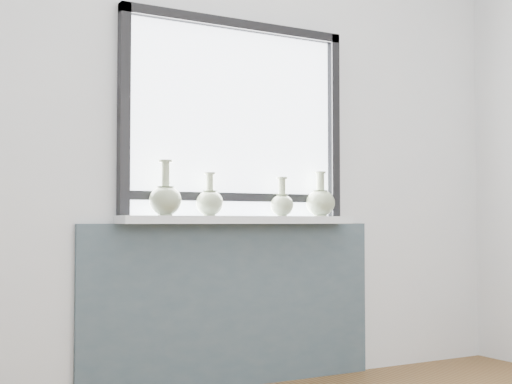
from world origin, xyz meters
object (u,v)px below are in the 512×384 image
windowsill (241,220)px  vase_a (165,198)px  vase_c (282,203)px  vase_b (210,201)px  vase_d (320,201)px

windowsill → vase_a: bearing=-176.1°
vase_c → vase_b: bearing=177.4°
vase_a → vase_c: 0.68m
vase_b → vase_c: size_ratio=1.06×
vase_c → vase_d: bearing=2.3°
windowsill → vase_a: size_ratio=4.83×
vase_b → vase_c: 0.42m
vase_a → vase_b: 0.26m
vase_a → vase_b: (0.26, 0.03, -0.01)m
windowsill → vase_a: (-0.44, -0.03, 0.11)m
vase_d → vase_c: bearing=-177.7°
windowsill → vase_c: (0.24, -0.02, 0.09)m
vase_d → vase_b: bearing=179.2°
vase_b → vase_a: bearing=-172.8°
windowsill → vase_b: vase_b is taller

